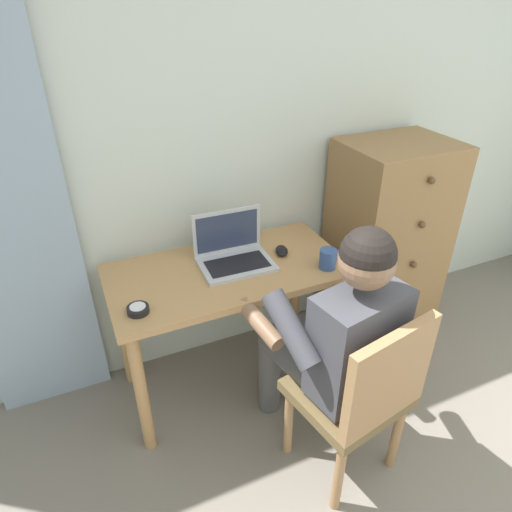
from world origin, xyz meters
TOP-DOWN VIEW (x-y plane):
  - wall_back at (0.00, 2.20)m, footprint 4.80×0.05m
  - desk at (-0.41, 1.84)m, footprint 1.12×0.57m
  - dresser at (0.58, 1.91)m, footprint 0.58×0.49m
  - chair at (-0.13, 1.13)m, footprint 0.49×0.47m
  - person_seated at (-0.16, 1.31)m, footprint 0.60×0.63m
  - laptop at (-0.36, 1.89)m, footprint 0.35×0.26m
  - computer_mouse at (-0.11, 1.87)m, footprint 0.09×0.11m
  - desk_clock at (-0.86, 1.68)m, footprint 0.09×0.09m
  - coffee_mug at (0.02, 1.66)m, footprint 0.12×0.08m

SIDE VIEW (x-z plane):
  - chair at x=-0.13m, z-range 0.05..0.91m
  - dresser at x=0.58m, z-range 0.00..1.18m
  - desk at x=-0.41m, z-range 0.24..0.97m
  - person_seated at x=-0.16m, z-range 0.07..1.25m
  - desk_clock at x=-0.86m, z-range 0.72..0.75m
  - computer_mouse at x=-0.11m, z-range 0.72..0.76m
  - coffee_mug at x=0.02m, z-range 0.72..0.82m
  - laptop at x=-0.36m, z-range 0.66..0.89m
  - wall_back at x=0.00m, z-range 0.00..2.50m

